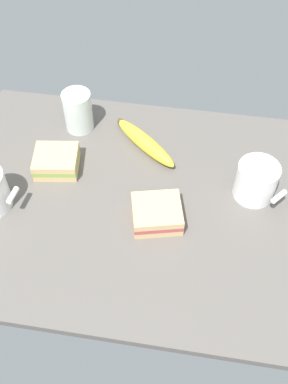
# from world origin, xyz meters

# --- Properties ---
(tabletop) EXTENTS (0.90, 0.64, 0.02)m
(tabletop) POSITION_xyz_m (0.00, 0.00, 0.01)
(tabletop) COLOR #5B5651
(tabletop) RESTS_ON ground
(coffee_mug_milky) EXTENTS (0.11, 0.10, 0.09)m
(coffee_mug_milky) POSITION_xyz_m (-0.24, -0.06, 0.06)
(coffee_mug_milky) COLOR white
(coffee_mug_milky) RESTS_ON tabletop
(sandwich_main) EXTENTS (0.12, 0.12, 0.04)m
(sandwich_main) POSITION_xyz_m (-0.04, 0.05, 0.04)
(sandwich_main) COLOR #DBB77A
(sandwich_main) RESTS_ON tabletop
(sandwich_side) EXTENTS (0.11, 0.10, 0.04)m
(sandwich_side) POSITION_xyz_m (0.22, -0.06, 0.04)
(sandwich_side) COLOR #DBB77A
(sandwich_side) RESTS_ON tabletop
(glass_of_milk) EXTENTS (0.07, 0.07, 0.10)m
(glass_of_milk) POSITION_xyz_m (0.20, -0.21, 0.07)
(glass_of_milk) COLOR silver
(glass_of_milk) RESTS_ON tabletop
(banana) EXTENTS (0.18, 0.16, 0.04)m
(banana) POSITION_xyz_m (0.02, -0.16, 0.04)
(banana) COLOR yellow
(banana) RESTS_ON tabletop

